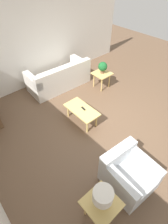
{
  "coord_description": "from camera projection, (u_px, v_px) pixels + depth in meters",
  "views": [
    {
      "loc": [
        -2.21,
        2.65,
        3.54
      ],
      "look_at": [
        0.21,
        0.49,
        0.55
      ],
      "focal_mm": 28.0,
      "sensor_mm": 36.0,
      "label": 1
    }
  ],
  "objects": [
    {
      "name": "ground_plane",
      "position": [
        102.0,
        122.0,
        4.91
      ],
      "size": [
        14.0,
        14.0,
        0.0
      ],
      "primitive_type": "plane",
      "color": "brown"
    },
    {
      "name": "wall_right",
      "position": [
        37.0,
        43.0,
        5.68
      ],
      "size": [
        0.12,
        7.2,
        2.7
      ],
      "color": "silver",
      "rests_on": "ground_plane"
    },
    {
      "name": "sofa",
      "position": [
        60.0,
        78.0,
        6.01
      ],
      "size": [
        1.01,
        2.12,
        0.87
      ],
      "rotation": [
        0.0,
        0.0,
        1.53
      ],
      "color": "silver",
      "rests_on": "ground_plane"
    },
    {
      "name": "armchair",
      "position": [
        127.0,
        173.0,
        3.45
      ],
      "size": [
        0.97,
        0.9,
        0.79
      ],
      "rotation": [
        0.0,
        0.0,
        -1.65
      ],
      "color": "silver",
      "rests_on": "ground_plane"
    },
    {
      "name": "coffee_table",
      "position": [
        82.0,
        111.0,
        4.7
      ],
      "size": [
        0.99,
        0.51,
        0.44
      ],
      "color": "tan",
      "rests_on": "ground_plane"
    },
    {
      "name": "side_table_plant",
      "position": [
        102.0,
        75.0,
        5.88
      ],
      "size": [
        0.55,
        0.55,
        0.55
      ],
      "color": "tan",
      "rests_on": "ground_plane"
    },
    {
      "name": "side_table_lamp",
      "position": [
        101.0,
        205.0,
        2.87
      ],
      "size": [
        0.55,
        0.55,
        0.55
      ],
      "color": "tan",
      "rests_on": "ground_plane"
    },
    {
      "name": "potted_plant",
      "position": [
        103.0,
        67.0,
        5.68
      ],
      "size": [
        0.3,
        0.3,
        0.39
      ],
      "color": "brown",
      "rests_on": "side_table_plant"
    },
    {
      "name": "table_lamp",
      "position": [
        103.0,
        196.0,
        2.63
      ],
      "size": [
        0.32,
        0.32,
        0.41
      ],
      "color": "#997F4C",
      "rests_on": "side_table_lamp"
    },
    {
      "name": "remote_control",
      "position": [
        83.0,
        108.0,
        4.66
      ],
      "size": [
        0.16,
        0.06,
        0.02
      ],
      "color": "black",
      "rests_on": "coffee_table"
    }
  ]
}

